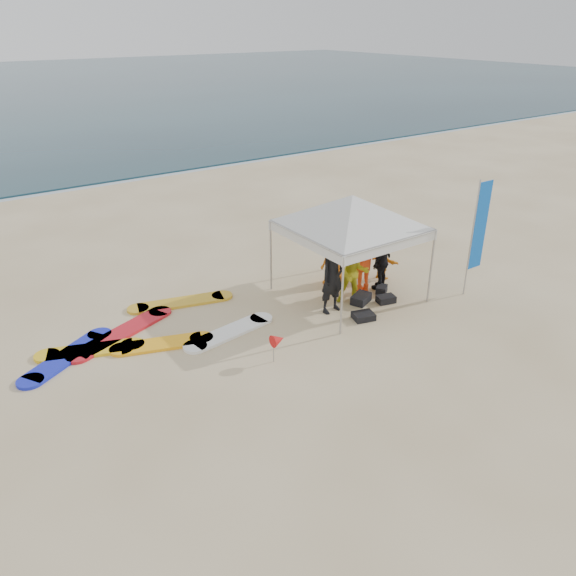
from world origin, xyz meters
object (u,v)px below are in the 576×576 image
at_px(person_seated, 383,262).
at_px(marker_pennant, 278,340).
at_px(person_orange_a, 363,259).
at_px(feather_flag, 479,227).
at_px(surfboard_spread, 144,334).
at_px(person_yellow, 353,273).
at_px(person_black_b, 382,262).
at_px(person_black_a, 333,275).
at_px(canopy_tent, 353,196).
at_px(person_orange_b, 334,256).

distance_m(person_seated, marker_pennant, 5.06).
height_order(person_orange_a, feather_flag, feather_flag).
relative_size(person_seated, surfboard_spread, 0.18).
distance_m(person_yellow, person_black_b, 1.19).
bearing_deg(surfboard_spread, person_black_a, -19.28).
xyz_separation_m(person_yellow, marker_pennant, (-3.06, -1.16, -0.33)).
xyz_separation_m(person_orange_a, marker_pennant, (-3.72, -1.56, -0.42)).
xyz_separation_m(feather_flag, marker_pennant, (-6.03, 0.16, -1.32)).
bearing_deg(canopy_tent, person_orange_b, 80.11).
bearing_deg(marker_pennant, surfboard_spread, 127.17).
xyz_separation_m(person_orange_b, person_seated, (1.34, -0.51, -0.34)).
height_order(person_seated, canopy_tent, canopy_tent).
bearing_deg(feather_flag, marker_pennant, 178.44).
height_order(person_yellow, person_seated, person_yellow).
bearing_deg(person_orange_b, person_black_b, 119.39).
distance_m(person_seated, surfboard_spread, 6.76).
xyz_separation_m(person_orange_a, person_black_b, (0.51, -0.20, -0.14)).
distance_m(person_black_b, canopy_tent, 2.17).
bearing_deg(canopy_tent, person_orange_a, 2.25).
bearing_deg(person_orange_b, person_yellow, 62.54).
height_order(person_seated, surfboard_spread, person_seated).
bearing_deg(feather_flag, surfboard_spread, 160.89).
relative_size(person_black_a, person_orange_b, 1.18).
bearing_deg(person_orange_a, person_black_a, 28.81).
distance_m(canopy_tent, surfboard_spread, 5.96).
height_order(person_black_b, feather_flag, feather_flag).
relative_size(person_black_b, person_orange_b, 0.95).
height_order(person_black_a, marker_pennant, person_black_a).
bearing_deg(person_black_b, person_yellow, -11.71).
bearing_deg(person_yellow, canopy_tent, 98.22).
distance_m(person_yellow, feather_flag, 3.40).
relative_size(feather_flag, marker_pennant, 4.84).
bearing_deg(person_black_a, person_orange_b, 43.34).
relative_size(person_orange_b, marker_pennant, 2.56).
bearing_deg(marker_pennant, feather_flag, -1.56).
bearing_deg(feather_flag, person_seated, 123.41).
xyz_separation_m(canopy_tent, surfboard_spread, (-5.22, 1.07, -2.66)).
height_order(person_orange_a, canopy_tent, canopy_tent).
distance_m(person_seated, canopy_tent, 2.69).
bearing_deg(surfboard_spread, person_black_b, -11.32).
distance_m(person_black_a, feather_flag, 3.99).
bearing_deg(person_seated, person_orange_a, 85.13).
xyz_separation_m(person_yellow, person_black_b, (1.17, 0.20, -0.04)).
bearing_deg(surfboard_spread, person_orange_b, -3.00).
bearing_deg(person_orange_a, person_orange_b, -55.67).
height_order(person_seated, marker_pennant, person_seated).
distance_m(person_black_a, person_yellow, 0.74).
xyz_separation_m(person_seated, feather_flag, (1.31, -1.98, 1.34)).
bearing_deg(person_orange_b, surfboard_spread, -15.06).
bearing_deg(person_orange_b, feather_flag, 124.68).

